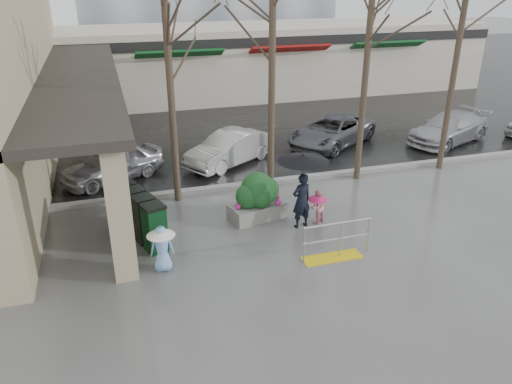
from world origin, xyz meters
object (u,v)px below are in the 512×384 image
tree_midwest (272,31)px  tree_west (167,40)px  tree_mideast (369,39)px  car_b (230,148)px  handrail (335,245)px  planter (258,197)px  woman (302,180)px  car_c (332,131)px  tree_east (462,20)px  car_a (112,163)px  child_pink (317,204)px  child_blue (162,245)px  news_boxes (140,215)px  car_d (449,128)px

tree_midwest → tree_west: bearing=-180.0°
tree_mideast → car_b: (-4.05, 2.76, -4.23)m
handrail → planter: planter is taller
woman → car_c: (4.07, 6.66, -0.84)m
tree_east → car_c: tree_east is taller
car_a → car_c: same height
child_pink → car_b: car_b is taller
handrail → child_blue: bearing=170.7°
tree_mideast → news_boxes: size_ratio=2.63×
car_b → car_d: same height
car_c → tree_west: bearing=-95.4°
child_pink → car_a: bearing=-70.8°
woman → car_d: bearing=-161.0°
tree_mideast → child_pink: tree_mideast is taller
tree_west → tree_east: 10.00m
car_d → news_boxes: bearing=-92.0°
tree_west → news_boxes: tree_west is taller
child_pink → child_blue: size_ratio=0.85×
tree_mideast → handrail: bearing=-123.2°
tree_west → woman: (3.16, -2.91, -3.61)m
planter → car_c: (5.11, 5.74, -0.07)m
child_pink → child_blue: 4.87m
woman → car_c: woman is taller
child_blue → car_b: (3.45, 6.85, -0.09)m
child_pink → tree_midwest: bearing=-107.9°
tree_midwest → car_d: (9.09, 2.63, -4.60)m
handrail → child_pink: bearing=80.2°
child_pink → news_boxes: (-5.06, 0.64, 0.08)m
handrail → car_d: (8.93, 7.43, 0.25)m
woman → child_pink: 1.04m
handrail → tree_midwest: (-0.16, 4.80, 4.86)m
handrail → child_blue: child_blue is taller
planter → news_boxes: size_ratio=0.74×
woman → child_blue: size_ratio=1.88×
tree_east → woman: (-6.84, -2.91, -3.91)m
tree_west → news_boxes: 5.10m
tree_east → child_blue: tree_east is taller
woman → child_blue: 4.39m
tree_west → car_a: (-1.94, 2.40, -4.45)m
tree_midwest → child_blue: (-4.20, -4.08, -4.51)m
car_c → car_d: (5.06, -1.12, 0.00)m
car_a → tree_mideast: bearing=46.4°
child_blue → car_b: bearing=-113.5°
woman → planter: (-1.04, 0.92, -0.77)m
car_a → car_b: same height
planter → car_b: bearing=86.0°
car_a → news_boxes: bearing=-20.5°
tree_west → tree_midwest: size_ratio=0.97×
car_b → car_c: bearing=69.7°
tree_mideast → car_d: tree_mideast is taller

